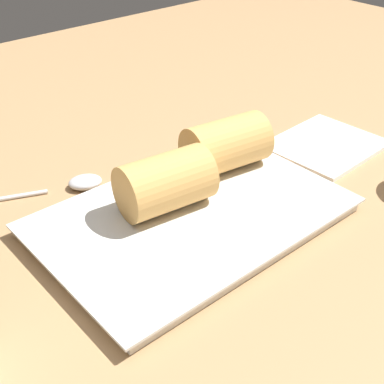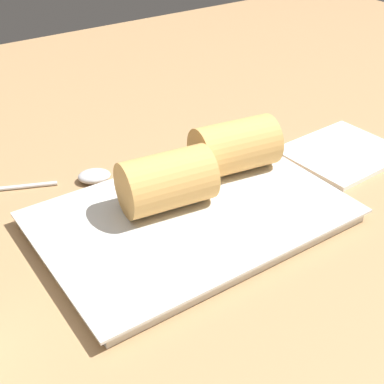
% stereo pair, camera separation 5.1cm
% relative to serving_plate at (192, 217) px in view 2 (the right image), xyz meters
% --- Properties ---
extents(table_surface, '(1.80, 1.40, 0.02)m').
position_rel_serving_plate_xyz_m(table_surface, '(-0.03, -0.01, -0.02)').
color(table_surface, '#A87F54').
rests_on(table_surface, ground).
extents(serving_plate, '(0.32, 0.21, 0.01)m').
position_rel_serving_plate_xyz_m(serving_plate, '(0.00, 0.00, 0.00)').
color(serving_plate, silver).
rests_on(serving_plate, table_surface).
extents(roll_front_left, '(0.11, 0.07, 0.06)m').
position_rel_serving_plate_xyz_m(roll_front_left, '(-0.10, -0.04, 0.04)').
color(roll_front_left, '#DBA356').
rests_on(roll_front_left, serving_plate).
extents(roll_front_right, '(0.11, 0.07, 0.06)m').
position_rel_serving_plate_xyz_m(roll_front_right, '(0.01, -0.02, 0.04)').
color(roll_front_right, '#DBA356').
rests_on(roll_front_right, serving_plate).
extents(spoon, '(0.15, 0.08, 0.01)m').
position_rel_serving_plate_xyz_m(spoon, '(0.06, -0.14, -0.00)').
color(spoon, silver).
rests_on(spoon, table_surface).
extents(napkin, '(0.14, 0.12, 0.01)m').
position_rel_serving_plate_xyz_m(napkin, '(-0.24, -0.01, -0.00)').
color(napkin, white).
rests_on(napkin, table_surface).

